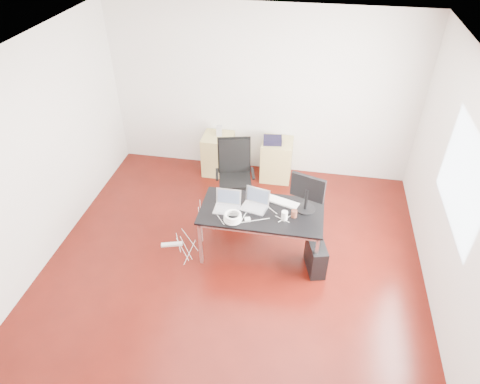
% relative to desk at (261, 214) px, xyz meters
% --- Properties ---
extents(room_shell, '(5.00, 5.00, 5.00)m').
position_rel_desk_xyz_m(room_shell, '(-0.28, -0.35, 0.73)').
color(room_shell, '#3C0B06').
rests_on(room_shell, ground).
extents(desk, '(1.60, 0.80, 0.73)m').
position_rel_desk_xyz_m(desk, '(0.00, 0.00, 0.00)').
color(desk, black).
rests_on(desk, ground).
extents(office_chair, '(0.57, 0.59, 1.08)m').
position_rel_desk_xyz_m(office_chair, '(-0.55, 1.02, -0.07)').
color(office_chair, black).
rests_on(office_chair, ground).
extents(filing_cabinet_left, '(0.50, 0.50, 0.70)m').
position_rel_desk_xyz_m(filing_cabinet_left, '(-1.01, 1.87, -0.33)').
color(filing_cabinet_left, tan).
rests_on(filing_cabinet_left, ground).
extents(filing_cabinet_right, '(0.50, 0.50, 0.70)m').
position_rel_desk_xyz_m(filing_cabinet_right, '(0.00, 1.87, -0.33)').
color(filing_cabinet_right, tan).
rests_on(filing_cabinet_right, ground).
extents(pc_tower, '(0.31, 0.49, 0.44)m').
position_rel_desk_xyz_m(pc_tower, '(0.76, -0.19, -0.46)').
color(pc_tower, black).
rests_on(pc_tower, ground).
extents(wastebasket, '(0.25, 0.25, 0.28)m').
position_rel_desk_xyz_m(wastebasket, '(-0.60, 1.89, -0.54)').
color(wastebasket, black).
rests_on(wastebasket, ground).
extents(power_strip, '(0.30, 0.14, 0.04)m').
position_rel_desk_xyz_m(power_strip, '(-1.25, -0.11, -0.66)').
color(power_strip, white).
rests_on(power_strip, ground).
extents(laptop_left, '(0.33, 0.25, 0.23)m').
position_rel_desk_xyz_m(laptop_left, '(-0.45, -0.02, 0.11)').
color(laptop_left, silver).
rests_on(laptop_left, desk).
extents(laptop_right, '(0.38, 0.32, 0.23)m').
position_rel_desk_xyz_m(laptop_right, '(-0.09, 0.07, 0.11)').
color(laptop_right, silver).
rests_on(laptop_right, desk).
extents(monitor, '(0.44, 0.26, 0.51)m').
position_rel_desk_xyz_m(monitor, '(0.56, 0.15, 0.34)').
color(monitor, black).
rests_on(monitor, desk).
extents(keyboard, '(0.46, 0.27, 0.02)m').
position_rel_desk_xyz_m(keyboard, '(0.25, 0.22, 0.06)').
color(keyboard, white).
rests_on(keyboard, desk).
extents(cup_white, '(0.09, 0.09, 0.12)m').
position_rel_desk_xyz_m(cup_white, '(0.31, -0.12, 0.11)').
color(cup_white, white).
rests_on(cup_white, desk).
extents(cup_brown, '(0.10, 0.10, 0.10)m').
position_rel_desk_xyz_m(cup_brown, '(0.42, -0.04, 0.10)').
color(cup_brown, '#54291D').
rests_on(cup_brown, desk).
extents(cable_coil, '(0.24, 0.24, 0.11)m').
position_rel_desk_xyz_m(cable_coil, '(-0.33, -0.26, 0.11)').
color(cable_coil, white).
rests_on(cable_coil, desk).
extents(power_adapter, '(0.09, 0.09, 0.03)m').
position_rel_desk_xyz_m(power_adapter, '(-0.15, -0.22, 0.07)').
color(power_adapter, white).
rests_on(power_adapter, desk).
extents(speaker, '(0.10, 0.09, 0.18)m').
position_rel_desk_xyz_m(speaker, '(-0.99, 1.91, 0.11)').
color(speaker, '#9E9E9E').
rests_on(speaker, filing_cabinet_left).
extents(navy_garment, '(0.33, 0.27, 0.09)m').
position_rel_desk_xyz_m(navy_garment, '(-0.07, 1.83, 0.07)').
color(navy_garment, black).
rests_on(navy_garment, filing_cabinet_right).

